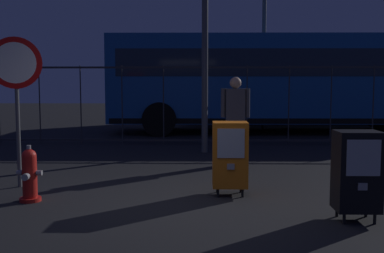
# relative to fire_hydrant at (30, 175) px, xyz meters

# --- Properties ---
(ground_plane) EXTENTS (60.00, 60.00, 0.00)m
(ground_plane) POSITION_rel_fire_hydrant_xyz_m (1.81, -0.17, -0.35)
(ground_plane) COLOR black
(fire_hydrant) EXTENTS (0.33, 0.32, 0.75)m
(fire_hydrant) POSITION_rel_fire_hydrant_xyz_m (0.00, 0.00, 0.00)
(fire_hydrant) COLOR red
(fire_hydrant) RESTS_ON ground_plane
(newspaper_box_primary) EXTENTS (0.48, 0.42, 1.02)m
(newspaper_box_primary) POSITION_rel_fire_hydrant_xyz_m (2.65, 0.42, 0.22)
(newspaper_box_primary) COLOR black
(newspaper_box_primary) RESTS_ON ground_plane
(newspaper_box_secondary) EXTENTS (0.48, 0.42, 1.02)m
(newspaper_box_secondary) POSITION_rel_fire_hydrant_xyz_m (4.01, -0.77, 0.22)
(newspaper_box_secondary) COLOR black
(newspaper_box_secondary) RESTS_ON ground_plane
(stop_sign) EXTENTS (0.71, 0.31, 2.23)m
(stop_sign) POSITION_rel_fire_hydrant_xyz_m (-0.47, 0.84, 1.25)
(stop_sign) COLOR #4C4F54
(stop_sign) RESTS_ON ground_plane
(pedestrian) EXTENTS (0.55, 0.22, 1.67)m
(pedestrian) POSITION_rel_fire_hydrant_xyz_m (2.90, 2.86, 0.60)
(pedestrian) COLOR black
(pedestrian) RESTS_ON ground_plane
(fence_barrier) EXTENTS (18.03, 0.04, 2.00)m
(fence_barrier) POSITION_rel_fire_hydrant_xyz_m (1.81, 5.84, 0.67)
(fence_barrier) COLOR #2D2D33
(fence_barrier) RESTS_ON ground_plane
(bus_near) EXTENTS (10.53, 2.89, 3.00)m
(bus_near) POSITION_rel_fire_hydrant_xyz_m (4.67, 8.84, 1.36)
(bus_near) COLOR #19519E
(bus_near) RESTS_ON ground_plane
(bus_far) EXTENTS (10.55, 2.95, 3.00)m
(bus_far) POSITION_rel_fire_hydrant_xyz_m (6.85, 12.48, 1.36)
(bus_far) COLOR gold
(bus_far) RESTS_ON ground_plane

